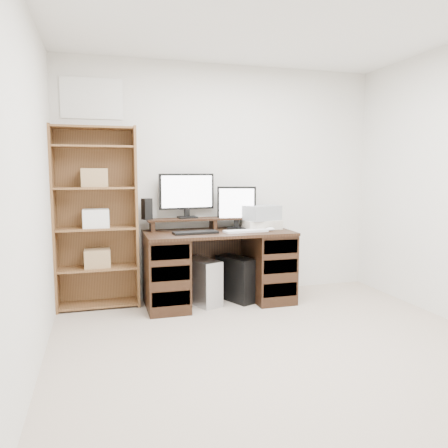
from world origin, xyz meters
name	(u,v)px	position (x,y,z in m)	size (l,w,h in m)	color
room	(305,188)	(0.00, 0.00, 1.25)	(3.54, 4.04, 2.54)	#BCA995
desk	(218,266)	(-0.15, 1.64, 0.39)	(1.50, 0.70, 0.75)	black
riser_shelf	(213,220)	(-0.15, 1.85, 0.84)	(1.40, 0.22, 0.12)	black
monitor_wide	(187,193)	(-0.42, 1.90, 1.13)	(0.59, 0.17, 0.47)	black
monitor_small	(237,206)	(0.09, 1.79, 1.00)	(0.41, 0.20, 0.45)	black
speaker	(147,209)	(-0.85, 1.86, 0.98)	(0.09, 0.09, 0.22)	black
keyboard_black	(196,233)	(-0.41, 1.53, 0.76)	(0.44, 0.15, 0.02)	black
keyboard_white	(246,231)	(0.11, 1.51, 0.76)	(0.45, 0.14, 0.02)	white
mouse	(270,229)	(0.38, 1.52, 0.77)	(0.09, 0.06, 0.04)	white
printer	(261,224)	(0.35, 1.71, 0.80)	(0.37, 0.28, 0.09)	beige
basket	(261,213)	(0.35, 1.71, 0.92)	(0.36, 0.26, 0.16)	gray
tower_silver	(202,281)	(-0.32, 1.65, 0.23)	(0.21, 0.47, 0.47)	#AFB1B6
tower_black	(236,279)	(0.06, 1.67, 0.23)	(0.37, 0.50, 0.46)	black
bookshelf	(96,216)	(-1.35, 1.86, 0.92)	(0.80, 0.30, 1.80)	brown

